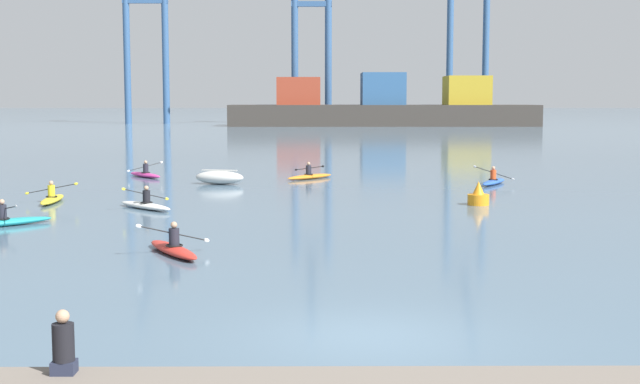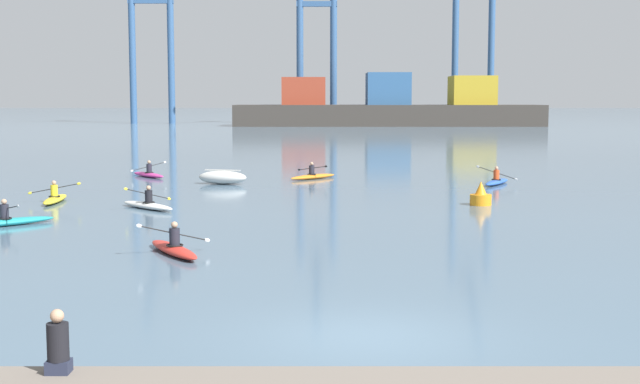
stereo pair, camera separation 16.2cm
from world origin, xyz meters
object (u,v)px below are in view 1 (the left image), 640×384
at_px(container_barge, 383,108).
at_px(kayak_blue, 494,181).
at_px(gantry_crane_west_mid, 311,25).
at_px(kayak_white, 145,205).
at_px(kayak_orange, 310,176).
at_px(kayak_yellow, 52,199).
at_px(kayak_red, 173,248).
at_px(capsized_dinghy, 220,177).
at_px(gantry_crane_west, 145,26).
at_px(channel_buoy, 478,196).
at_px(gantry_crane_east_mid, 469,16).
at_px(kayak_teal, 5,221).
at_px(kayak_magenta, 145,174).
at_px(seated_onlooker, 63,345).

xyz_separation_m(container_barge, kayak_blue, (-2.03, -97.66, -2.74)).
height_order(gantry_crane_west_mid, kayak_white, gantry_crane_west_mid).
bearing_deg(kayak_orange, kayak_yellow, -135.38).
distance_m(kayak_red, kayak_yellow, 14.34).
bearing_deg(capsized_dinghy, kayak_yellow, -128.33).
height_order(kayak_orange, kayak_red, kayak_red).
xyz_separation_m(kayak_blue, kayak_yellow, (-20.57, -7.75, 0.00)).
height_order(gantry_crane_west, gantry_crane_west_mid, gantry_crane_west).
height_order(gantry_crane_west, channel_buoy, gantry_crane_west).
bearing_deg(container_barge, gantry_crane_east_mid, 42.05).
xyz_separation_m(kayak_orange, kayak_teal, (-10.57, -17.71, 0.00)).
bearing_deg(kayak_yellow, container_barge, 77.90).
bearing_deg(container_barge, kayak_magenta, -102.65).
height_order(gantry_crane_west_mid, channel_buoy, gantry_crane_west_mid).
height_order(capsized_dinghy, kayak_white, kayak_white).
height_order(gantry_crane_west, kayak_orange, gantry_crane_west).
relative_size(gantry_crane_west, gantry_crane_east_mid, 0.86).
bearing_deg(kayak_red, kayak_blue, 56.43).
bearing_deg(gantry_crane_west, kayak_teal, -81.35).
height_order(capsized_dinghy, kayak_magenta, kayak_magenta).
distance_m(gantry_crane_west, capsized_dinghy, 114.23).
relative_size(capsized_dinghy, kayak_orange, 0.97).
xyz_separation_m(kayak_red, seated_onlooker, (0.61, -12.88, 0.91)).
height_order(gantry_crane_west_mid, kayak_yellow, gantry_crane_west_mid).
relative_size(kayak_white, kayak_yellow, 0.83).
distance_m(capsized_dinghy, kayak_orange, 5.49).
relative_size(gantry_crane_east_mid, capsized_dinghy, 14.45).
relative_size(kayak_orange, kayak_teal, 0.98).
distance_m(kayak_yellow, seated_onlooker, 26.47).
xyz_separation_m(kayak_yellow, seated_onlooker, (7.80, -25.28, 0.91)).
height_order(kayak_orange, kayak_yellow, same).
xyz_separation_m(kayak_magenta, kayak_yellow, (-1.64, -12.03, 0.00)).
relative_size(channel_buoy, kayak_red, 0.31).
bearing_deg(kayak_orange, seated_onlooker, -95.04).
height_order(kayak_magenta, kayak_red, kayak_red).
relative_size(container_barge, kayak_red, 15.38).
xyz_separation_m(kayak_orange, kayak_blue, (9.58, -3.10, -0.00)).
distance_m(gantry_crane_west_mid, channel_buoy, 116.20).
bearing_deg(kayak_white, kayak_teal, -130.56).
distance_m(kayak_red, kayak_teal, 8.75).
xyz_separation_m(container_barge, kayak_orange, (-11.61, -94.56, -2.74)).
bearing_deg(gantry_crane_east_mid, kayak_white, -105.80).
xyz_separation_m(kayak_white, seated_onlooker, (3.38, -23.09, 0.91)).
distance_m(gantry_crane_west, seated_onlooker, 146.77).
height_order(capsized_dinghy, seated_onlooker, seated_onlooker).
distance_m(gantry_crane_west, kayak_teal, 127.63).
relative_size(channel_buoy, kayak_blue, 0.30).
xyz_separation_m(gantry_crane_west, kayak_yellow, (18.59, -118.20, -16.98)).
bearing_deg(kayak_white, channel_buoy, 5.13).
bearing_deg(gantry_crane_west, channel_buoy, -72.88).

